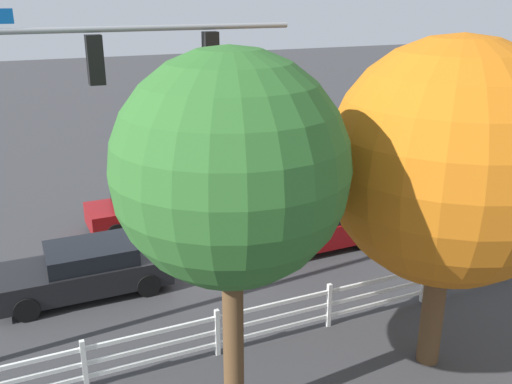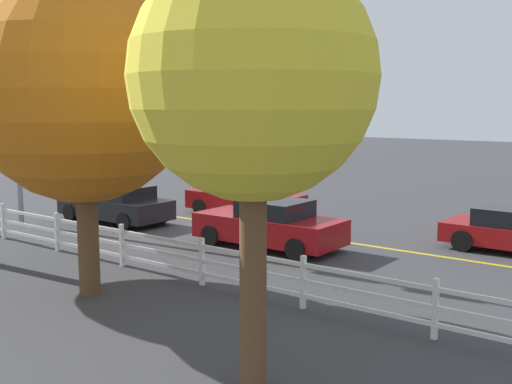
# 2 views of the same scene
# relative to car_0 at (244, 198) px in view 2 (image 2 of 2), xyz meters

# --- Properties ---
(ground_plane) EXTENTS (120.00, 120.00, 0.00)m
(ground_plane) POSITION_rel_car_0_xyz_m (-0.69, 1.78, -0.69)
(ground_plane) COLOR #38383A
(lane_center_stripe) EXTENTS (28.00, 0.16, 0.01)m
(lane_center_stripe) POSITION_rel_car_0_xyz_m (-4.69, 1.78, -0.68)
(lane_center_stripe) COLOR gold
(lane_center_stripe) RESTS_ON ground_plane
(signal_assembly) EXTENTS (7.34, 0.38, 7.48)m
(signal_assembly) POSITION_rel_car_0_xyz_m (3.36, 6.25, 4.56)
(signal_assembly) COLOR gray
(signal_assembly) RESTS_ON ground_plane
(car_0) EXTENTS (4.72, 1.94, 1.38)m
(car_0) POSITION_rel_car_0_xyz_m (0.00, 0.00, 0.00)
(car_0) COLOR maroon
(car_0) RESTS_ON ground_plane
(car_2) EXTENTS (4.60, 2.04, 1.47)m
(car_2) POSITION_rel_car_0_xyz_m (-4.06, 3.81, 0.01)
(car_2) COLOR maroon
(car_2) RESTS_ON ground_plane
(car_3) EXTENTS (4.51, 1.93, 1.38)m
(car_3) POSITION_rel_car_0_xyz_m (2.91, 3.92, -0.00)
(car_3) COLOR black
(car_3) RESTS_ON ground_plane
(white_rail_fence) EXTENTS (26.10, 0.10, 1.15)m
(white_rail_fence) POSITION_rel_car_0_xyz_m (-3.69, 8.03, -0.09)
(white_rail_fence) COLOR white
(white_rail_fence) RESTS_ON ground_plane
(tree_0) EXTENTS (3.59, 3.59, 6.48)m
(tree_0) POSITION_rel_car_0_xyz_m (-9.51, 11.68, 3.96)
(tree_0) COLOR brown
(tree_0) RESTS_ON ground_plane
(tree_1) EXTENTS (4.95, 4.95, 7.07)m
(tree_1) POSITION_rel_car_0_xyz_m (-3.57, 10.11, 3.90)
(tree_1) COLOR brown
(tree_1) RESTS_ON ground_plane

